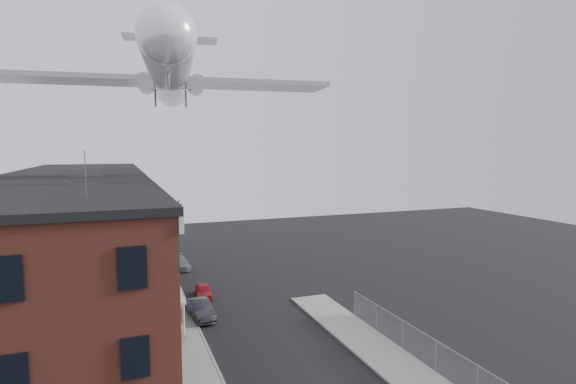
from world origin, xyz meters
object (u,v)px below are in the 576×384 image
airplane (170,73)px  car_mid (200,309)px  utility_pole (170,256)px  street_tree (162,245)px  car_far (180,263)px  car_near (203,291)px

airplane → car_mid: bearing=-60.1°
utility_pole → street_tree: utility_pole is taller
car_mid → airplane: bearing=114.4°
street_tree → car_mid: street_tree is taller
car_far → airplane: airplane is taller
utility_pole → car_near: utility_pole is taller
street_tree → airplane: (0.24, -7.80, 14.25)m
street_tree → car_mid: 10.79m
utility_pole → airplane: bearing=74.9°
utility_pole → car_near: 6.58m
street_tree → airplane: 16.25m
utility_pole → airplane: 13.21m
utility_pole → street_tree: size_ratio=1.73×
airplane → car_far: bearing=81.3°
street_tree → car_far: size_ratio=1.26×
car_far → airplane: size_ratio=0.16×
street_tree → utility_pole: bearing=-91.9°
car_far → car_mid: bearing=-95.6°
car_near → utility_pole: bearing=-120.4°
utility_pole → car_mid: utility_pole is taller
car_mid → airplane: (-1.43, 2.48, 17.05)m
car_far → airplane: 20.89m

